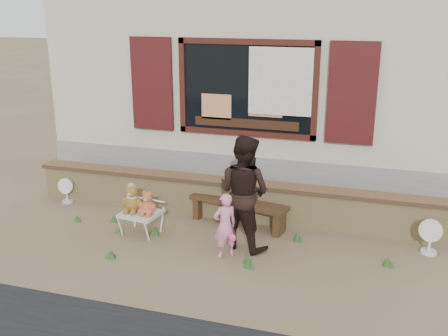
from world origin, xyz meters
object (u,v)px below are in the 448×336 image
(child, at_px, (225,225))
(adult, at_px, (244,192))
(folding_chair, at_px, (141,214))
(teddy_bear_right, at_px, (148,202))
(teddy_bear_left, at_px, (132,198))
(bench, at_px, (238,207))

(child, height_order, adult, adult)
(folding_chair, xyz_separation_m, teddy_bear_right, (0.14, -0.02, 0.22))
(teddy_bear_right, bearing_deg, teddy_bear_left, -180.00)
(teddy_bear_left, distance_m, child, 1.67)
(child, relative_size, adult, 0.56)
(teddy_bear_left, relative_size, teddy_bear_right, 1.18)
(folding_chair, height_order, teddy_bear_right, teddy_bear_right)
(teddy_bear_left, bearing_deg, bench, 33.63)
(bench, bearing_deg, child, -72.45)
(adult, bearing_deg, folding_chair, 21.10)
(teddy_bear_left, distance_m, teddy_bear_right, 0.28)
(child, distance_m, adult, 0.57)
(bench, height_order, adult, adult)
(teddy_bear_right, relative_size, child, 0.40)
(bench, distance_m, teddy_bear_right, 1.48)
(child, bearing_deg, folding_chair, -53.17)
(teddy_bear_left, bearing_deg, adult, 8.22)
(teddy_bear_left, xyz_separation_m, child, (1.63, -0.37, -0.10))
(adult, bearing_deg, bench, -49.16)
(folding_chair, xyz_separation_m, teddy_bear_left, (-0.14, 0.02, 0.26))
(adult, bearing_deg, teddy_bear_left, 20.41)
(folding_chair, height_order, teddy_bear_left, teddy_bear_left)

